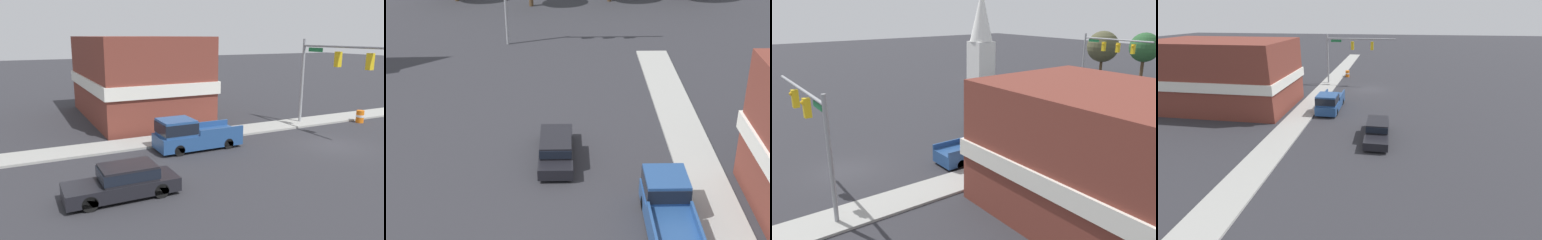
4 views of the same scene
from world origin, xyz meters
The scene contains 10 objects.
ground_plane centered at (0.00, 0.00, 0.00)m, with size 200.00×200.00×0.00m, color #2D2D33.
sidewalk_curb centered at (5.70, 0.00, 0.07)m, with size 2.40×60.00×0.14m.
near_signal_assembly centered at (2.98, -2.45, 4.83)m, with size 9.06×0.49×6.57m.
far_signal_assembly centered at (-3.07, 32.20, 5.44)m, with size 8.59×0.49×7.31m.
car_lead centered at (-1.69, 13.99, 0.74)m, with size 1.76×4.86×1.42m.
pickup_truck_parked centered at (3.30, 8.50, 0.96)m, with size 2.00×5.29×1.97m.
corner_brick_building centered at (14.16, 8.38, 3.33)m, with size 13.82×8.59×6.73m.
church_steeple centered at (-18.84, 26.30, 6.71)m, with size 3.19×3.19×12.82m.
backdrop_tree_left_far centered at (-12.63, 45.87, 4.41)m, with size 4.85×4.85×6.85m.
backdrop_tree_left_mid centered at (-4.65, 43.68, 5.03)m, with size 4.01×4.01×7.06m.
Camera 3 is at (22.79, -6.95, 10.25)m, focal length 35.00 mm.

